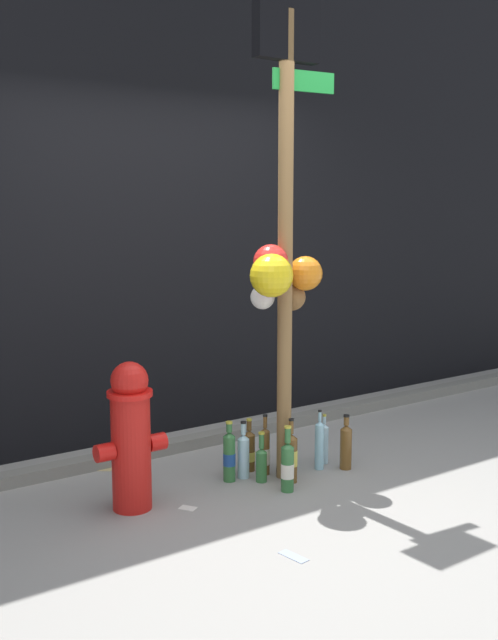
{
  "coord_description": "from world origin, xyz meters",
  "views": [
    {
      "loc": [
        -2.52,
        -3.29,
        1.7
      ],
      "look_at": [
        -0.05,
        0.29,
        1.02
      ],
      "focal_mm": 42.24,
      "sensor_mm": 36.0,
      "label": 1
    }
  ],
  "objects_px": {
    "bottle_3": "(261,462)",
    "bottle_4": "(286,448)",
    "bottle_1": "(319,444)",
    "bottle_9": "(249,450)",
    "bottle_6": "(288,439)",
    "bottle_10": "(244,454)",
    "bottle_7": "(265,451)",
    "bottle_11": "(229,456)",
    "bottle_2": "(346,446)",
    "fire_hydrant": "(131,435)",
    "bottle_5": "(287,466)",
    "bottle_0": "(324,443)",
    "memorial_post": "(282,236)",
    "bottle_8": "(291,457)"
  },
  "relations": [
    {
      "from": "bottle_10",
      "to": "bottle_11",
      "type": "relative_size",
      "value": 0.96
    },
    {
      "from": "bottle_6",
      "to": "bottle_8",
      "type": "bearing_deg",
      "value": -124.65
    },
    {
      "from": "bottle_7",
      "to": "fire_hydrant",
      "type": "bearing_deg",
      "value": -179.35
    },
    {
      "from": "bottle_1",
      "to": "bottle_2",
      "type": "height_order",
      "value": "bottle_1"
    },
    {
      "from": "fire_hydrant",
      "to": "bottle_5",
      "type": "distance_m",
      "value": 0.96
    },
    {
      "from": "bottle_11",
      "to": "bottle_7",
      "type": "bearing_deg",
      "value": -7.13
    },
    {
      "from": "bottle_3",
      "to": "bottle_10",
      "type": "distance_m",
      "value": 0.13
    },
    {
      "from": "bottle_0",
      "to": "bottle_4",
      "type": "height_order",
      "value": "bottle_4"
    },
    {
      "from": "bottle_4",
      "to": "bottle_11",
      "type": "distance_m",
      "value": 0.4
    },
    {
      "from": "fire_hydrant",
      "to": "bottle_1",
      "type": "bearing_deg",
      "value": -5.04
    },
    {
      "from": "bottle_6",
      "to": "bottle_10",
      "type": "height_order",
      "value": "bottle_6"
    },
    {
      "from": "bottle_4",
      "to": "bottle_5",
      "type": "xyz_separation_m",
      "value": [
        -0.2,
        -0.28,
        0.01
      ]
    },
    {
      "from": "bottle_8",
      "to": "bottle_11",
      "type": "height_order",
      "value": "bottle_8"
    },
    {
      "from": "fire_hydrant",
      "to": "bottle_0",
      "type": "bearing_deg",
      "value": -1.82
    },
    {
      "from": "bottle_1",
      "to": "bottle_0",
      "type": "bearing_deg",
      "value": 35.14
    },
    {
      "from": "memorial_post",
      "to": "bottle_1",
      "type": "height_order",
      "value": "memorial_post"
    },
    {
      "from": "bottle_1",
      "to": "bottle_11",
      "type": "distance_m",
      "value": 0.61
    },
    {
      "from": "fire_hydrant",
      "to": "bottle_8",
      "type": "height_order",
      "value": "fire_hydrant"
    },
    {
      "from": "bottle_3",
      "to": "bottle_7",
      "type": "bearing_deg",
      "value": 44.36
    },
    {
      "from": "bottle_11",
      "to": "bottle_1",
      "type": "bearing_deg",
      "value": -14.55
    },
    {
      "from": "bottle_1",
      "to": "bottle_8",
      "type": "height_order",
      "value": "bottle_8"
    },
    {
      "from": "bottle_2",
      "to": "bottle_9",
      "type": "height_order",
      "value": "bottle_2"
    },
    {
      "from": "bottle_6",
      "to": "bottle_2",
      "type": "bearing_deg",
      "value": -50.88
    },
    {
      "from": "bottle_2",
      "to": "bottle_3",
      "type": "xyz_separation_m",
      "value": [
        -0.58,
        0.12,
        -0.03
      ]
    },
    {
      "from": "memorial_post",
      "to": "bottle_0",
      "type": "distance_m",
      "value": 1.42
    },
    {
      "from": "bottle_6",
      "to": "bottle_9",
      "type": "distance_m",
      "value": 0.29
    },
    {
      "from": "bottle_0",
      "to": "bottle_10",
      "type": "xyz_separation_m",
      "value": [
        -0.58,
        0.08,
        0.01
      ]
    },
    {
      "from": "bottle_6",
      "to": "bottle_7",
      "type": "relative_size",
      "value": 0.94
    },
    {
      "from": "bottle_5",
      "to": "bottle_10",
      "type": "height_order",
      "value": "bottle_5"
    },
    {
      "from": "memorial_post",
      "to": "bottle_2",
      "type": "height_order",
      "value": "memorial_post"
    },
    {
      "from": "bottle_1",
      "to": "bottle_4",
      "type": "relative_size",
      "value": 1.06
    },
    {
      "from": "bottle_9",
      "to": "bottle_2",
      "type": "bearing_deg",
      "value": -31.61
    },
    {
      "from": "fire_hydrant",
      "to": "bottle_4",
      "type": "distance_m",
      "value": 1.11
    },
    {
      "from": "bottle_1",
      "to": "bottle_11",
      "type": "xyz_separation_m",
      "value": [
        -0.59,
        0.15,
        -0.0
      ]
    },
    {
      "from": "bottle_3",
      "to": "bottle_2",
      "type": "bearing_deg",
      "value": -11.96
    },
    {
      "from": "bottle_5",
      "to": "bottle_11",
      "type": "bearing_deg",
      "value": 119.83
    },
    {
      "from": "bottle_5",
      "to": "bottle_9",
      "type": "bearing_deg",
      "value": 88.41
    },
    {
      "from": "bottle_3",
      "to": "bottle_4",
      "type": "height_order",
      "value": "bottle_4"
    },
    {
      "from": "bottle_3",
      "to": "bottle_8",
      "type": "bearing_deg",
      "value": -36.04
    },
    {
      "from": "bottle_2",
      "to": "bottle_8",
      "type": "height_order",
      "value": "bottle_8"
    },
    {
      "from": "bottle_2",
      "to": "bottle_1",
      "type": "bearing_deg",
      "value": 147.29
    },
    {
      "from": "bottle_2",
      "to": "bottle_7",
      "type": "height_order",
      "value": "bottle_7"
    },
    {
      "from": "fire_hydrant",
      "to": "bottle_2",
      "type": "bearing_deg",
      "value": -8.23
    },
    {
      "from": "fire_hydrant",
      "to": "bottle_0",
      "type": "relative_size",
      "value": 2.55
    },
    {
      "from": "bottle_6",
      "to": "bottle_7",
      "type": "height_order",
      "value": "bottle_7"
    },
    {
      "from": "bottle_1",
      "to": "bottle_7",
      "type": "relative_size",
      "value": 1.01
    },
    {
      "from": "bottle_1",
      "to": "bottle_10",
      "type": "relative_size",
      "value": 1.08
    },
    {
      "from": "bottle_1",
      "to": "bottle_9",
      "type": "height_order",
      "value": "bottle_1"
    },
    {
      "from": "bottle_9",
      "to": "bottle_6",
      "type": "bearing_deg",
      "value": -6.01
    },
    {
      "from": "fire_hydrant",
      "to": "bottle_4",
      "type": "height_order",
      "value": "fire_hydrant"
    }
  ]
}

